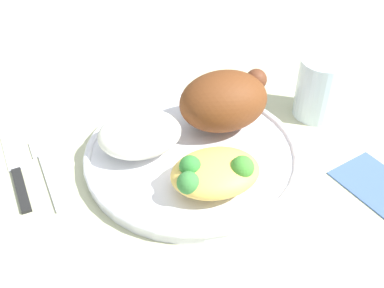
{
  "coord_description": "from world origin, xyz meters",
  "views": [
    {
      "loc": [
        -0.14,
        -0.46,
        0.44
      ],
      "look_at": [
        0.0,
        0.0,
        0.03
      ],
      "focal_mm": 46.11,
      "sensor_mm": 36.0,
      "label": 1
    }
  ],
  "objects_px": {
    "fork": "(45,169)",
    "napkin": "(377,185)",
    "rice_pile": "(140,134)",
    "water_glass": "(320,88)",
    "knife": "(16,169)",
    "plate": "(192,155)",
    "roasted_chicken": "(224,100)",
    "mac_cheese_with_broccoli": "(215,172)"
  },
  "relations": [
    {
      "from": "fork",
      "to": "napkin",
      "type": "xyz_separation_m",
      "value": [
        0.39,
        -0.15,
        -0.0
      ]
    },
    {
      "from": "fork",
      "to": "rice_pile",
      "type": "bearing_deg",
      "value": -5.98
    },
    {
      "from": "fork",
      "to": "water_glass",
      "type": "height_order",
      "value": "water_glass"
    },
    {
      "from": "fork",
      "to": "knife",
      "type": "height_order",
      "value": "knife"
    },
    {
      "from": "rice_pile",
      "to": "fork",
      "type": "distance_m",
      "value": 0.13
    },
    {
      "from": "plate",
      "to": "fork",
      "type": "distance_m",
      "value": 0.19
    },
    {
      "from": "plate",
      "to": "knife",
      "type": "relative_size",
      "value": 1.48
    },
    {
      "from": "knife",
      "to": "water_glass",
      "type": "height_order",
      "value": "water_glass"
    },
    {
      "from": "roasted_chicken",
      "to": "water_glass",
      "type": "height_order",
      "value": "roasted_chicken"
    },
    {
      "from": "fork",
      "to": "mac_cheese_with_broccoli",
      "type": "bearing_deg",
      "value": -28.98
    },
    {
      "from": "rice_pile",
      "to": "napkin",
      "type": "distance_m",
      "value": 0.31
    },
    {
      "from": "plate",
      "to": "rice_pile",
      "type": "distance_m",
      "value": 0.07
    },
    {
      "from": "knife",
      "to": "plate",
      "type": "bearing_deg",
      "value": -12.08
    },
    {
      "from": "knife",
      "to": "water_glass",
      "type": "distance_m",
      "value": 0.43
    },
    {
      "from": "roasted_chicken",
      "to": "water_glass",
      "type": "bearing_deg",
      "value": 3.45
    },
    {
      "from": "fork",
      "to": "water_glass",
      "type": "distance_m",
      "value": 0.39
    },
    {
      "from": "plate",
      "to": "mac_cheese_with_broccoli",
      "type": "distance_m",
      "value": 0.07
    },
    {
      "from": "roasted_chicken",
      "to": "napkin",
      "type": "xyz_separation_m",
      "value": [
        0.15,
        -0.15,
        -0.06
      ]
    },
    {
      "from": "plate",
      "to": "mac_cheese_with_broccoli",
      "type": "bearing_deg",
      "value": -84.08
    },
    {
      "from": "knife",
      "to": "roasted_chicken",
      "type": "bearing_deg",
      "value": -1.86
    },
    {
      "from": "roasted_chicken",
      "to": "mac_cheese_with_broccoli",
      "type": "height_order",
      "value": "roasted_chicken"
    },
    {
      "from": "roasted_chicken",
      "to": "mac_cheese_with_broccoli",
      "type": "bearing_deg",
      "value": -114.94
    },
    {
      "from": "mac_cheese_with_broccoli",
      "to": "napkin",
      "type": "xyz_separation_m",
      "value": [
        0.2,
        -0.04,
        -0.04
      ]
    },
    {
      "from": "water_glass",
      "to": "napkin",
      "type": "relative_size",
      "value": 0.89
    },
    {
      "from": "roasted_chicken",
      "to": "fork",
      "type": "distance_m",
      "value": 0.25
    },
    {
      "from": "roasted_chicken",
      "to": "fork",
      "type": "relative_size",
      "value": 0.88
    },
    {
      "from": "knife",
      "to": "rice_pile",
      "type": "bearing_deg",
      "value": -7.73
    },
    {
      "from": "rice_pile",
      "to": "mac_cheese_with_broccoli",
      "type": "relative_size",
      "value": 1.0
    },
    {
      "from": "plate",
      "to": "napkin",
      "type": "height_order",
      "value": "plate"
    },
    {
      "from": "plate",
      "to": "roasted_chicken",
      "type": "xyz_separation_m",
      "value": [
        0.06,
        0.04,
        0.05
      ]
    },
    {
      "from": "fork",
      "to": "knife",
      "type": "bearing_deg",
      "value": 166.48
    },
    {
      "from": "plate",
      "to": "fork",
      "type": "relative_size",
      "value": 1.97
    },
    {
      "from": "rice_pile",
      "to": "plate",
      "type": "bearing_deg",
      "value": -22.62
    },
    {
      "from": "napkin",
      "to": "fork",
      "type": "bearing_deg",
      "value": 159.08
    },
    {
      "from": "roasted_chicken",
      "to": "water_glass",
      "type": "relative_size",
      "value": 1.38
    },
    {
      "from": "rice_pile",
      "to": "water_glass",
      "type": "bearing_deg",
      "value": 4.64
    },
    {
      "from": "fork",
      "to": "water_glass",
      "type": "bearing_deg",
      "value": 1.28
    },
    {
      "from": "roasted_chicken",
      "to": "mac_cheese_with_broccoli",
      "type": "relative_size",
      "value": 1.16
    },
    {
      "from": "rice_pile",
      "to": "water_glass",
      "type": "height_order",
      "value": "water_glass"
    },
    {
      "from": "water_glass",
      "to": "fork",
      "type": "bearing_deg",
      "value": -178.72
    },
    {
      "from": "roasted_chicken",
      "to": "rice_pile",
      "type": "bearing_deg",
      "value": -173.87
    },
    {
      "from": "fork",
      "to": "water_glass",
      "type": "xyz_separation_m",
      "value": [
        0.39,
        0.01,
        0.04
      ]
    }
  ]
}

